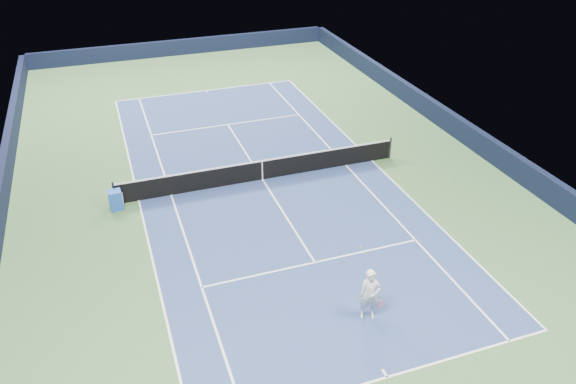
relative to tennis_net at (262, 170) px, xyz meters
name	(u,v)px	position (x,y,z in m)	size (l,w,h in m)	color
ground	(262,179)	(0.00, 0.00, -0.50)	(40.00, 40.00, 0.00)	#385D33
wall_far	(183,47)	(0.00, 19.82, 0.05)	(22.00, 0.35, 1.10)	black
wall_right	(469,135)	(10.82, 0.00, 0.05)	(0.35, 40.00, 1.10)	black
court_surface	(262,179)	(0.00, 0.00, -0.50)	(10.97, 23.77, 0.01)	navy
baseline_far	(206,90)	(0.00, 11.88, -0.50)	(10.97, 0.08, 0.00)	white
baseline_near	(387,377)	(0.00, -11.88, -0.50)	(10.97, 0.08, 0.00)	white
sideline_doubles_right	(372,161)	(5.49, 0.00, -0.50)	(0.08, 23.77, 0.00)	white
sideline_doubles_left	(139,200)	(-5.49, 0.00, -0.50)	(0.08, 23.77, 0.00)	white
sideline_singles_right	(346,165)	(4.12, 0.00, -0.50)	(0.08, 23.77, 0.00)	white
sideline_singles_left	(171,195)	(-4.12, 0.00, -0.50)	(0.08, 23.77, 0.00)	white
service_line_far	(228,124)	(0.00, 6.40, -0.50)	(8.23, 0.08, 0.00)	white
service_line_near	(315,262)	(0.00, -6.40, -0.50)	(8.23, 0.08, 0.00)	white
center_service_line	(262,179)	(0.00, 0.00, -0.50)	(0.08, 12.80, 0.00)	white
center_mark_far	(207,91)	(0.00, 11.73, -0.50)	(0.08, 0.30, 0.00)	white
center_mark_near	(385,373)	(0.00, -11.73, -0.50)	(0.08, 0.30, 0.00)	white
tennis_net	(262,170)	(0.00, 0.00, 0.00)	(12.90, 0.10, 1.07)	black
sponsor_cube	(116,200)	(-6.40, -0.35, -0.08)	(0.58, 0.50, 0.85)	blue
tennis_player	(370,295)	(0.57, -9.52, 0.40)	(0.86, 1.35, 2.03)	white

